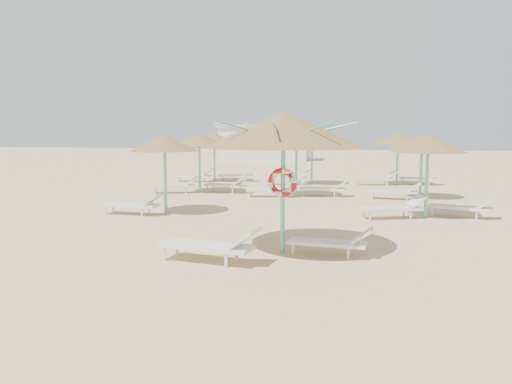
# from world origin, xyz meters

# --- Properties ---
(ground) EXTENTS (120.00, 120.00, 0.00)m
(ground) POSITION_xyz_m (0.00, 0.00, 0.00)
(ground) COLOR #CFB77E
(ground) RESTS_ON ground
(main_palapa) EXTENTS (3.62, 3.62, 3.25)m
(main_palapa) POSITION_xyz_m (0.40, 0.24, 2.83)
(main_palapa) COLOR #68B4B4
(main_palapa) RESTS_ON ground
(lounger_main_a) EXTENTS (2.30, 1.04, 0.81)m
(lounger_main_a) POSITION_xyz_m (-0.95, -0.93, 0.38)
(lounger_main_a) COLOR silver
(lounger_main_a) RESTS_ON ground
(lounger_main_b) EXTENTS (1.93, 0.78, 0.68)m
(lounger_main_b) POSITION_xyz_m (1.56, 0.11, 0.33)
(lounger_main_b) COLOR silver
(lounger_main_b) RESTS_ON ground
(palapa_field) EXTENTS (14.02, 13.09, 2.68)m
(palapa_field) POSITION_xyz_m (-0.19, 11.11, 2.26)
(palapa_field) COLOR #68B4B4
(palapa_field) RESTS_ON ground
(service_hut) EXTENTS (8.40, 4.40, 3.25)m
(service_hut) POSITION_xyz_m (-6.00, 35.00, 1.64)
(service_hut) COLOR silver
(service_hut) RESTS_ON ground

